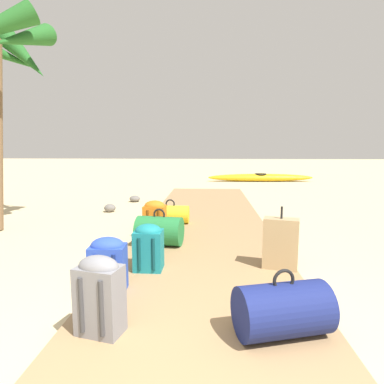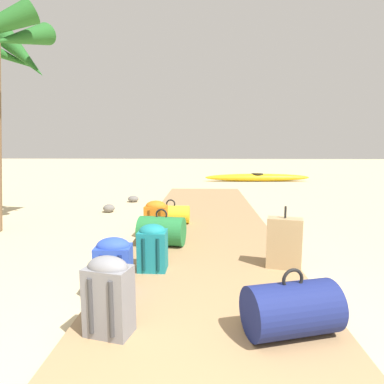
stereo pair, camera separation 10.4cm
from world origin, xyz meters
The scene contains 14 objects.
ground_plane centered at (0.00, 3.59, 0.00)m, with size 60.00×60.00×0.00m, color #CCB789.
boardwalk centered at (0.00, 4.48, 0.04)m, with size 2.06×8.96×0.08m, color #9E7A51.
duffel_bag_green centered at (-0.60, 3.12, 0.28)m, with size 0.66×0.47×0.50m.
suitcase_tan centered at (0.85, 2.35, 0.36)m, with size 0.40×0.27×0.69m.
backpack_orange centered at (-0.76, 3.71, 0.35)m, with size 0.34×0.28×0.51m.
backpack_grey centered at (-0.71, 1.01, 0.38)m, with size 0.36×0.28×0.58m.
backpack_teal centered at (-0.58, 2.23, 0.35)m, with size 0.30×0.28×0.51m.
backpack_blue centered at (-0.86, 1.68, 0.35)m, with size 0.33×0.27×0.51m.
duffel_bag_yellow centered at (-0.60, 4.38, 0.24)m, with size 0.65×0.32×0.42m.
duffel_bag_navy centered at (0.59, 1.05, 0.27)m, with size 0.72×0.54×0.49m.
kayak centered at (2.10, 11.90, 0.15)m, with size 4.18×0.73×0.31m.
rock_left_near centered at (-1.82, 6.94, 0.08)m, with size 0.27×0.26×0.16m, color slate.
rock_left_mid centered at (-2.07, 5.66, 0.09)m, with size 0.25×0.24×0.17m, color slate.
rock_right_far centered at (1.30, 4.21, 0.06)m, with size 0.22×0.25×0.12m, color slate.
Camera 2 is at (-0.04, -1.15, 1.42)m, focal length 30.51 mm.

